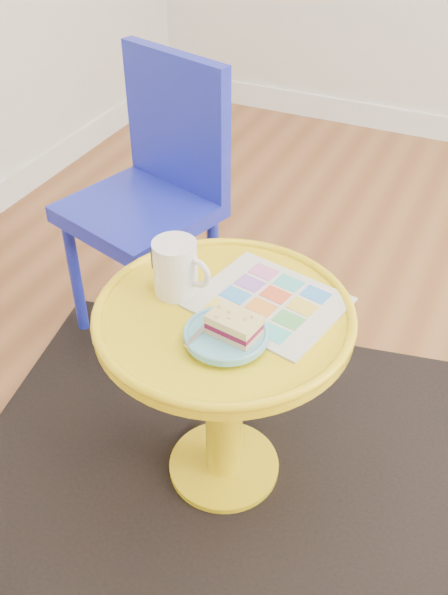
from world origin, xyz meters
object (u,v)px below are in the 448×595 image
at_px(newspaper, 268,302).
at_px(plate, 226,335).
at_px(side_table, 224,363).
at_px(chair, 154,186).
at_px(mug, 176,266).

distance_m(newspaper, plate, 0.15).
bearing_deg(plate, side_table, 117.40).
height_order(newspaper, plate, plate).
relative_size(chair, newspaper, 2.87).
relative_size(side_table, newspaper, 1.88).
height_order(chair, plate, chair).
height_order(side_table, chair, chair).
xyz_separation_m(newspaper, mug, (-0.19, -0.05, 0.06)).
bearing_deg(mug, newspaper, 19.09).
relative_size(chair, mug, 6.19).
height_order(mug, plate, mug).
xyz_separation_m(side_table, mug, (-0.12, 0.02, 0.21)).
relative_size(newspaper, mug, 2.16).
bearing_deg(side_table, newspaper, 43.65).
xyz_separation_m(chair, mug, (0.32, -0.45, 0.10)).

